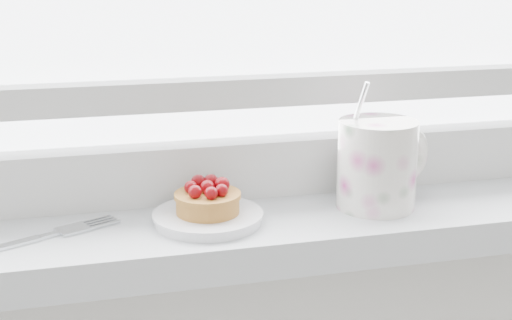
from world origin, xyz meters
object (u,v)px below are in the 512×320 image
object	(u,v)px
saucer	(208,218)
raspberry_tart	(208,199)
fork	(23,242)
floral_mug	(379,162)

from	to	relation	value
saucer	raspberry_tart	distance (m)	0.02
saucer	fork	bearing A→B (deg)	-176.53
floral_mug	raspberry_tart	bearing A→B (deg)	-178.92
saucer	raspberry_tart	xyz separation A→B (m)	(0.00, 0.00, 0.02)
saucer	fork	size ratio (longest dim) A/B	0.61
floral_mug	fork	world-z (taller)	floral_mug
fork	raspberry_tart	bearing A→B (deg)	3.60
saucer	floral_mug	bearing A→B (deg)	1.20
raspberry_tart	fork	size ratio (longest dim) A/B	0.37
saucer	floral_mug	distance (m)	0.21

